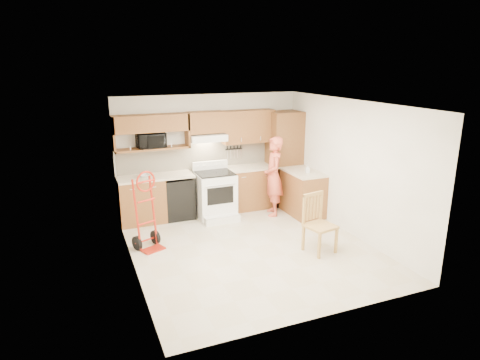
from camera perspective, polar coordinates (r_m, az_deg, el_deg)
floor at (r=7.42m, az=1.47°, el=-9.26°), size 4.00×4.50×0.02m
ceiling at (r=6.75m, az=1.62°, el=10.49°), size 4.00×4.50×0.02m
wall_back at (r=9.04m, az=-4.20°, el=3.74°), size 4.00×0.02×2.50m
wall_front at (r=5.10m, az=11.78°, el=-6.23°), size 4.00×0.02×2.50m
wall_left at (r=6.48m, az=-14.99°, el=-1.66°), size 0.02×4.50×2.50m
wall_right at (r=7.98m, az=14.90°, el=1.61°), size 0.02×4.50×2.50m
backsplash at (r=9.03m, az=-4.14°, el=3.40°), size 3.92×0.03×0.55m
lower_cab_left at (r=8.62m, az=-13.30°, el=-2.77°), size 0.90×0.60×0.90m
dishwasher at (r=8.76m, az=-8.45°, el=-2.38°), size 0.60×0.60×0.85m
lower_cab_right at (r=9.24m, az=1.40°, el=-1.08°), size 1.14×0.60×0.90m
countertop_left at (r=8.53m, az=-11.51°, el=0.44°), size 1.50×0.63×0.04m
countertop_right at (r=9.12m, az=1.41°, el=1.75°), size 1.14×0.63×0.04m
cab_return_right at (r=8.94m, az=8.57°, el=-1.84°), size 0.60×1.00×0.90m
countertop_return at (r=8.81m, az=8.69°, el=1.08°), size 0.63×1.00×0.04m
pantry_tall at (r=9.44m, az=6.00°, el=2.96°), size 0.70×0.60×2.10m
upper_cab_left at (r=8.45m, az=-12.08°, el=7.61°), size 1.50×0.33×0.34m
upper_shelf_mw at (r=8.54m, az=-11.89°, el=4.23°), size 1.50×0.33×0.04m
upper_cab_center at (r=8.72m, az=-4.69°, el=7.89°), size 0.76×0.33×0.44m
upper_cab_right at (r=9.07m, az=1.11°, el=7.35°), size 1.14×0.33×0.70m
range_hood at (r=8.71m, az=-4.51°, el=5.81°), size 0.76×0.46×0.14m
knife_strip at (r=9.17m, az=-0.82°, el=3.89°), size 0.40×0.05×0.29m
microwave at (r=8.50m, az=-12.09°, el=5.33°), size 0.58×0.43×0.30m
range at (r=8.61m, az=-3.30°, el=-1.57°), size 0.77×1.01×1.13m
person at (r=8.72m, az=4.61°, el=0.49°), size 0.56×0.70×1.67m
hand_truck at (r=7.31m, az=-12.49°, el=-4.63°), size 0.63×0.61×1.26m
dining_chair at (r=7.20m, az=10.95°, el=-5.92°), size 0.54×0.57×1.01m
soap_bottle at (r=8.66m, az=9.22°, el=1.53°), size 0.10×0.10×0.18m
bowl at (r=8.48m, az=-13.04°, el=0.58°), size 0.24×0.24×0.05m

